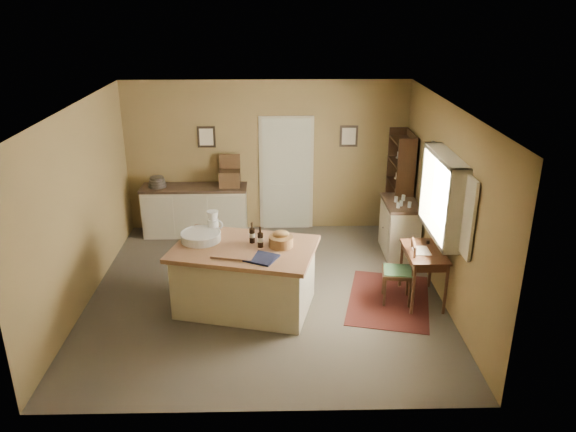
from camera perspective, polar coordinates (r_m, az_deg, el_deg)
name	(u,v)px	position (r m, az deg, el deg)	size (l,w,h in m)	color
ground	(266,293)	(8.24, -2.27, -7.78)	(5.00, 5.00, 0.00)	#62594B
wall_back	(267,157)	(10.05, -2.18, 6.04)	(5.00, 0.10, 2.70)	olive
wall_front	(260,298)	(5.40, -2.87, -8.27)	(5.00, 0.10, 2.70)	olive
wall_left	(80,207)	(8.12, -20.36, 0.84)	(0.10, 5.00, 2.70)	olive
wall_right	(446,204)	(8.02, 15.75, 1.15)	(0.10, 5.00, 2.70)	olive
ceiling	(263,107)	(7.31, -2.59, 11.01)	(5.00, 5.00, 0.00)	silver
door	(286,173)	(10.10, -0.17, 4.40)	(0.97, 0.06, 2.11)	#BAB89E
framed_prints	(278,137)	(9.93, -1.05, 8.07)	(2.82, 0.02, 0.38)	black
window	(446,195)	(7.75, 15.76, 2.02)	(0.25, 1.99, 1.12)	#B6AD92
work_island	(244,275)	(7.69, -4.46, -6.02)	(2.10, 1.62, 1.20)	#B6AD92
sideboard	(196,209)	(10.13, -9.36, 0.73)	(1.85, 0.53, 1.18)	#B6AD92
rug	(389,300)	(8.18, 10.19, -8.36)	(1.10, 1.60, 0.01)	#4E1A15
writing_desk	(424,257)	(7.97, 13.68, -4.09)	(0.52, 0.85, 0.82)	#381F12
desk_chair	(398,272)	(7.96, 11.06, -5.64)	(0.42, 0.42, 0.90)	black
right_cabinet	(399,227)	(9.46, 11.25, -1.10)	(0.53, 0.95, 0.99)	#B6AD92
shelving_unit	(402,186)	(9.93, 11.52, 2.97)	(0.32, 0.85, 1.89)	black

